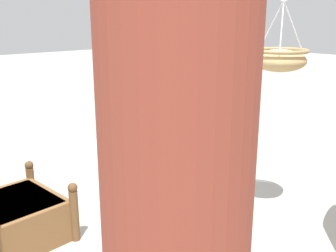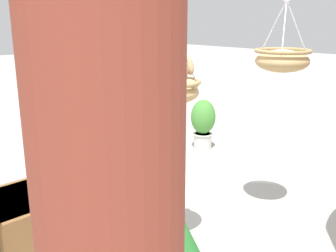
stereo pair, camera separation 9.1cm
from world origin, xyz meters
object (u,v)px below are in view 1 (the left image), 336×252
Objects in this scene: display_pole_central at (165,156)px; teddy_bear at (175,62)px; wooden_planter_box at (16,218)px; potted_plant_bushy_green at (198,122)px; hanging_basket_with_teddy at (172,90)px; hanging_basket_left_high at (280,59)px; potted_plant_small_succulent at (183,251)px.

display_pole_central reaches higher than teddy_bear.
wooden_planter_box is 1.18× the size of potted_plant_bushy_green.
hanging_basket_with_teddy is 1.23m from hanging_basket_left_high.
hanging_basket_with_teddy is 1.24× the size of teddy_bear.
teddy_bear is 1.42m from potted_plant_small_succulent.
display_pole_central is 0.92m from teddy_bear.
hanging_basket_with_teddy is at bearing -90.00° from teddy_bear.
display_pole_central reaches higher than potted_plant_small_succulent.
potted_plant_bushy_green is at bearing -118.78° from hanging_basket_left_high.
teddy_bear is 0.82× the size of potted_plant_small_succulent.
hanging_basket_with_teddy is 3.07m from potted_plant_bushy_green.
teddy_bear is at bearing 38.24° from potted_plant_bushy_green.
wooden_planter_box is (0.88, -1.15, -1.22)m from hanging_basket_with_teddy.
wooden_planter_box is at bearing -67.84° from potted_plant_small_succulent.
teddy_bear is (0.00, 0.02, 0.21)m from hanging_basket_with_teddy.
display_pole_central is 3.23× the size of potted_plant_bushy_green.
potted_plant_bushy_green is at bearing -142.13° from hanging_basket_with_teddy.
wooden_planter_box is at bearing -33.04° from hanging_basket_left_high.
display_pole_central reaches higher than wooden_planter_box.
hanging_basket_with_teddy reaches higher than wooden_planter_box.
display_pole_central is 1.41m from hanging_basket_left_high.
hanging_basket_left_high reaches higher than hanging_basket_with_teddy.
potted_plant_small_succulent is (1.45, 0.18, -1.30)m from hanging_basket_left_high.
hanging_basket_with_teddy is at bearing 127.47° from wooden_planter_box.
hanging_basket_with_teddy is at bearing 59.04° from display_pole_central.
potted_plant_bushy_green is (-2.14, -1.53, -0.36)m from display_pole_central.
potted_plant_small_succulent is (0.26, 0.36, -1.35)m from teddy_bear.
potted_plant_small_succulent is at bearing 112.16° from wooden_planter_box.
display_pole_central is 5.07× the size of teddy_bear.
display_pole_central is 2.74× the size of wooden_planter_box.
hanging_basket_left_high reaches higher than wooden_planter_box.
potted_plant_small_succulent is at bearing 40.35° from potted_plant_bushy_green.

